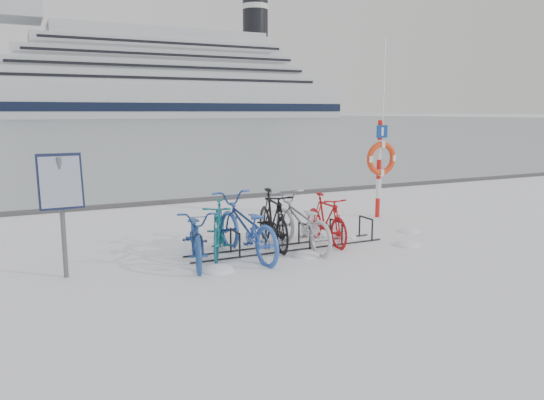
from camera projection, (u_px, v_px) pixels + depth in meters
name	position (u px, v px, depth m)	size (l,w,h in m)	color
ground	(288.00, 248.00, 10.12)	(900.00, 900.00, 0.00)	white
ice_sheet	(33.00, 121.00, 147.88)	(400.00, 298.00, 0.02)	#96A2AA
quay_edge	(194.00, 200.00, 15.36)	(400.00, 0.25, 0.10)	#3F3F42
bike_rack	(288.00, 239.00, 10.09)	(4.00, 0.48, 0.46)	black
info_board	(61.00, 189.00, 8.11)	(0.66, 0.26, 1.96)	#595B5E
lifebuoy_station	(381.00, 159.00, 12.86)	(0.83, 0.23, 4.33)	red
cruise_ferry	(160.00, 84.00, 205.66)	(146.48, 27.61, 48.13)	silver
bike_0	(197.00, 234.00, 9.11)	(0.67, 1.94, 1.02)	navy
bike_1	(218.00, 227.00, 9.60)	(0.49, 1.73, 1.04)	#13616C
bike_2	(246.00, 225.00, 9.50)	(0.77, 2.22, 1.16)	#2C53AB
bike_3	(273.00, 217.00, 10.22)	(0.53, 1.89, 1.14)	black
bike_4	(301.00, 220.00, 10.09)	(0.72, 2.06, 1.08)	#B3B6BC
bike_5	(326.00, 218.00, 10.51)	(0.48, 1.68, 1.01)	#B61114
snow_drifts	(323.00, 248.00, 10.12)	(5.25, 1.78, 0.19)	white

